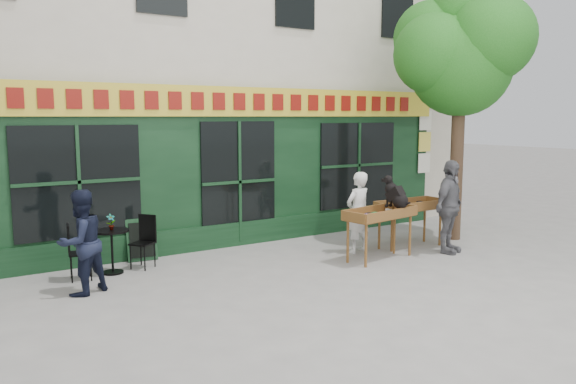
% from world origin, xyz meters
% --- Properties ---
extents(ground, '(80.00, 80.00, 0.00)m').
position_xyz_m(ground, '(0.00, 0.00, 0.00)').
color(ground, slate).
rests_on(ground, ground).
extents(building, '(14.00, 7.26, 10.00)m').
position_xyz_m(building, '(0.00, 5.97, 4.97)').
color(building, beige).
rests_on(building, ground).
extents(street_tree, '(3.05, 2.90, 5.60)m').
position_xyz_m(street_tree, '(4.34, 0.36, 4.11)').
color(street_tree, '#382619').
rests_on(street_tree, ground).
extents(book_cart_center, '(1.58, 0.84, 0.99)m').
position_xyz_m(book_cart_center, '(1.70, -0.15, 0.82)').
color(book_cart_center, brown).
rests_on(book_cart_center, ground).
extents(dog, '(0.43, 0.64, 0.60)m').
position_xyz_m(dog, '(2.05, -0.20, 1.29)').
color(dog, black).
rests_on(dog, book_cart_center).
extents(woman, '(0.64, 0.47, 1.62)m').
position_xyz_m(woman, '(1.70, 0.50, 0.81)').
color(woman, silver).
rests_on(woman, ground).
extents(book_cart_right, '(1.50, 0.62, 0.99)m').
position_xyz_m(book_cart_right, '(2.89, 0.24, 0.82)').
color(book_cart_right, brown).
rests_on(book_cart_right, ground).
extents(man_right, '(1.18, 0.79, 1.85)m').
position_xyz_m(man_right, '(3.19, -0.51, 0.93)').
color(man_right, '#535358').
rests_on(man_right, ground).
extents(bistro_table, '(0.60, 0.60, 0.76)m').
position_xyz_m(bistro_table, '(-2.86, 1.61, 0.54)').
color(bistro_table, black).
rests_on(bistro_table, ground).
extents(bistro_chair_left, '(0.42, 0.41, 0.95)m').
position_xyz_m(bistro_chair_left, '(-3.49, 1.52, 0.56)').
color(bistro_chair_left, black).
rests_on(bistro_chair_left, ground).
extents(bistro_chair_right, '(0.51, 0.51, 0.95)m').
position_xyz_m(bistro_chair_right, '(-2.23, 1.71, 0.56)').
color(bistro_chair_right, black).
rests_on(bistro_chair_right, ground).
extents(potted_plant, '(0.16, 0.11, 0.28)m').
position_xyz_m(potted_plant, '(-2.86, 1.61, 0.90)').
color(potted_plant, gray).
rests_on(potted_plant, bistro_table).
extents(man_left, '(0.97, 0.89, 1.61)m').
position_xyz_m(man_left, '(-3.56, 0.71, 0.81)').
color(man_left, black).
rests_on(man_left, ground).
extents(chalkboard, '(0.57, 0.24, 0.79)m').
position_xyz_m(chalkboard, '(-2.14, 2.19, 0.40)').
color(chalkboard, black).
rests_on(chalkboard, ground).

